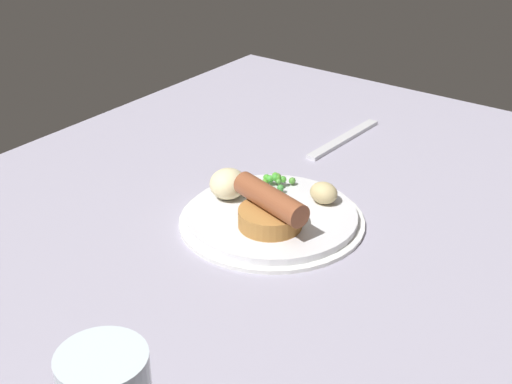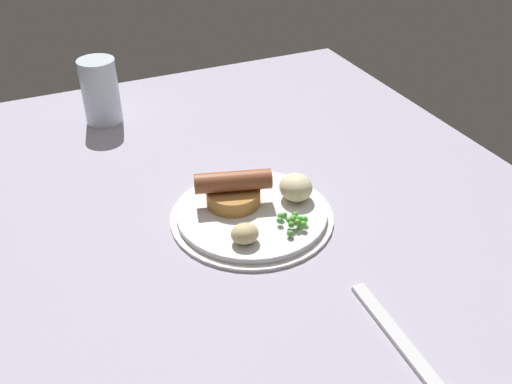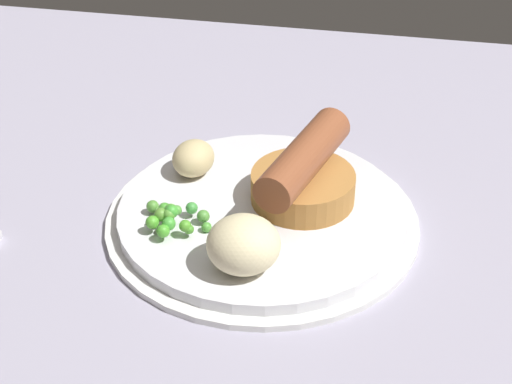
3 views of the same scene
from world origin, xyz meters
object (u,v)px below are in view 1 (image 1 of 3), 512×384
at_px(pea_pile, 275,180).
at_px(potato_chunk_0, 226,185).
at_px(fork, 344,139).
at_px(sausage_pudding, 270,210).
at_px(potato_chunk_1, 324,193).
at_px(dinner_plate, 270,219).

xyz_separation_m(pea_pile, potato_chunk_0, (0.06, -0.03, 0.01)).
bearing_deg(potato_chunk_0, fork, 177.23).
bearing_deg(fork, sausage_pudding, 15.86).
bearing_deg(pea_pile, potato_chunk_1, 92.46).
xyz_separation_m(dinner_plate, sausage_pudding, (0.02, 0.02, 0.03)).
height_order(sausage_pudding, potato_chunk_0, sausage_pudding).
relative_size(dinner_plate, potato_chunk_1, 6.24).
xyz_separation_m(sausage_pudding, potato_chunk_0, (-0.02, -0.09, -0.00)).
xyz_separation_m(dinner_plate, potato_chunk_0, (0.00, -0.07, 0.03)).
bearing_deg(pea_pile, fork, -174.69).
xyz_separation_m(dinner_plate, potato_chunk_1, (-0.06, 0.04, 0.02)).
height_order(dinner_plate, sausage_pudding, sausage_pudding).
height_order(potato_chunk_0, potato_chunk_1, potato_chunk_0).
bearing_deg(dinner_plate, fork, -168.63).
bearing_deg(pea_pile, potato_chunk_0, -28.28).
bearing_deg(potato_chunk_1, dinner_plate, -30.03).
relative_size(dinner_plate, sausage_pudding, 2.07).
bearing_deg(dinner_plate, sausage_pudding, 34.91).
relative_size(sausage_pudding, fork, 0.62).
xyz_separation_m(sausage_pudding, potato_chunk_1, (-0.09, 0.02, -0.01)).
relative_size(pea_pile, potato_chunk_0, 1.05).
distance_m(dinner_plate, pea_pile, 0.07).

